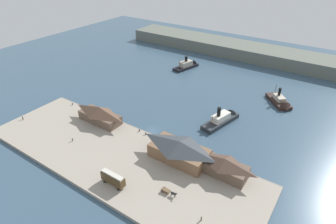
% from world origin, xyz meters
% --- Properties ---
extents(ground_plane, '(320.00, 320.00, 0.00)m').
position_xyz_m(ground_plane, '(0.00, 0.00, 0.00)').
color(ground_plane, '#385166').
extents(quay_promenade, '(110.00, 36.00, 1.20)m').
position_xyz_m(quay_promenade, '(0.00, -22.00, 0.60)').
color(quay_promenade, '#9E9384').
rests_on(quay_promenade, ground).
extents(seawall_edge, '(110.00, 0.80, 1.00)m').
position_xyz_m(seawall_edge, '(0.00, -3.60, 0.50)').
color(seawall_edge, gray).
rests_on(seawall_edge, ground).
extents(ferry_shed_customs_shed, '(19.57, 8.03, 7.18)m').
position_xyz_m(ferry_shed_customs_shed, '(-22.04, -8.45, 4.85)').
color(ferry_shed_customs_shed, brown).
rests_on(ferry_shed_customs_shed, quay_promenade).
extents(ferry_shed_west_terminal, '(21.36, 11.02, 7.70)m').
position_xyz_m(ferry_shed_west_terminal, '(19.83, -10.34, 5.11)').
color(ferry_shed_west_terminal, brown).
rests_on(ferry_shed_west_terminal, quay_promenade).
extents(ferry_shed_central_terminal, '(16.22, 7.60, 6.53)m').
position_xyz_m(ferry_shed_central_terminal, '(36.46, -8.69, 4.52)').
color(ferry_shed_central_terminal, brown).
rests_on(ferry_shed_central_terminal, quay_promenade).
extents(street_tram, '(8.65, 2.54, 4.47)m').
position_xyz_m(street_tram, '(9.02, -33.06, 3.79)').
color(street_tram, '#4C381E').
rests_on(street_tram, quay_promenade).
extents(horse_cart, '(5.66, 1.46, 1.87)m').
position_xyz_m(horse_cart, '(26.05, -26.39, 2.13)').
color(horse_cart, brown).
rests_on(horse_cart, quay_promenade).
extents(pedestrian_walking_east, '(0.38, 0.38, 1.55)m').
position_xyz_m(pedestrian_walking_east, '(-20.69, -24.97, 1.91)').
color(pedestrian_walking_east, '#3D4C42').
rests_on(pedestrian_walking_east, quay_promenade).
extents(pedestrian_walking_west, '(0.44, 0.44, 1.76)m').
position_xyz_m(pedestrian_walking_west, '(-51.63, -26.73, 2.00)').
color(pedestrian_walking_west, '#4C3D33').
rests_on(pedestrian_walking_west, quay_promenade).
extents(pedestrian_standing_center, '(0.41, 0.41, 1.65)m').
position_xyz_m(pedestrian_standing_center, '(39.16, -29.43, 1.95)').
color(pedestrian_standing_center, '#6B5B4C').
rests_on(pedestrian_standing_center, quay_promenade).
extents(mooring_post_west, '(0.44, 0.44, 0.90)m').
position_xyz_m(mooring_post_west, '(-44.08, -5.58, 1.65)').
color(mooring_post_west, black).
rests_on(mooring_post_west, quay_promenade).
extents(mooring_post_center_west, '(0.44, 0.44, 0.90)m').
position_xyz_m(mooring_post_center_west, '(6.24, -5.47, 1.65)').
color(mooring_post_center_west, black).
rests_on(mooring_post_center_west, quay_promenade).
extents(mooring_post_center_east, '(0.44, 0.44, 0.90)m').
position_xyz_m(mooring_post_center_east, '(0.63, -5.40, 1.65)').
color(mooring_post_center_east, black).
rests_on(mooring_post_center_east, quay_promenade).
extents(mooring_post_east, '(0.44, 0.44, 0.90)m').
position_xyz_m(mooring_post_east, '(-3.07, -4.90, 1.65)').
color(mooring_post_east, black).
rests_on(mooring_post_east, quay_promenade).
extents(ferry_mid_harbor, '(10.29, 20.05, 9.64)m').
position_xyz_m(ferry_mid_harbor, '(-23.51, 69.90, 1.60)').
color(ferry_mid_harbor, black).
rests_on(ferry_mid_harbor, ground).
extents(ferry_moored_west, '(10.29, 22.61, 10.29)m').
position_xyz_m(ferry_moored_west, '(22.11, 23.20, 1.66)').
color(ferry_moored_west, '#23282D').
rests_on(ferry_moored_west, ground).
extents(ferry_approaching_west, '(16.25, 17.32, 9.84)m').
position_xyz_m(ferry_approaching_west, '(39.14, 52.81, 1.27)').
color(ferry_approaching_west, black).
rests_on(ferry_approaching_west, ground).
extents(far_headland, '(180.00, 24.00, 8.00)m').
position_xyz_m(far_headland, '(0.00, 110.00, 4.00)').
color(far_headland, '#60665B').
rests_on(far_headland, ground).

